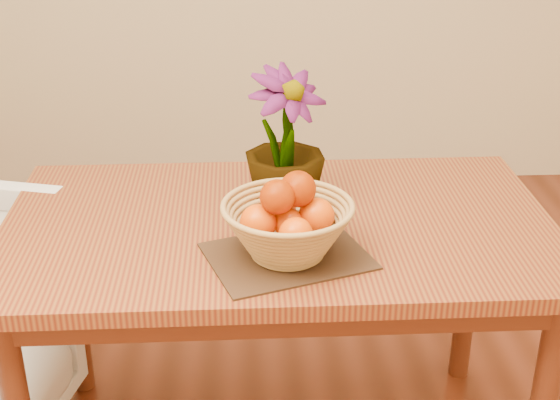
{
  "coord_description": "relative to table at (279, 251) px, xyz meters",
  "views": [
    {
      "loc": [
        -0.09,
        -1.47,
        1.64
      ],
      "look_at": [
        -0.01,
        0.12,
        0.89
      ],
      "focal_mm": 50.0,
      "sensor_mm": 36.0,
      "label": 1
    }
  ],
  "objects": [
    {
      "name": "table",
      "position": [
        0.0,
        0.0,
        0.0
      ],
      "size": [
        1.4,
        0.8,
        0.75
      ],
      "color": "brown",
      "rests_on": "floor"
    },
    {
      "name": "placemat",
      "position": [
        0.01,
        -0.19,
        0.09
      ],
      "size": [
        0.42,
        0.37,
        0.01
      ],
      "primitive_type": "cube",
      "rotation": [
        0.0,
        0.0,
        0.33
      ],
      "color": "#352013",
      "rests_on": "table"
    },
    {
      "name": "wicker_basket",
      "position": [
        0.01,
        -0.19,
        0.15
      ],
      "size": [
        0.3,
        0.3,
        0.12
      ],
      "color": "#A88346",
      "rests_on": "placemat"
    },
    {
      "name": "orange_pile",
      "position": [
        0.01,
        -0.19,
        0.22
      ],
      "size": [
        0.22,
        0.21,
        0.15
      ],
      "rotation": [
        0.0,
        0.0,
        -0.41
      ],
      "color": "#F04603",
      "rests_on": "wicker_basket"
    },
    {
      "name": "potted_plant",
      "position": [
        0.02,
        0.07,
        0.27
      ],
      "size": [
        0.29,
        0.29,
        0.37
      ],
      "primitive_type": "imported",
      "rotation": [
        0.0,
        0.0,
        0.6
      ],
      "color": "#1E4B15",
      "rests_on": "table"
    }
  ]
}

